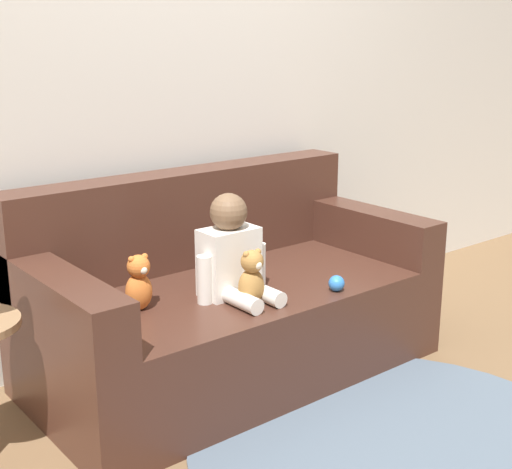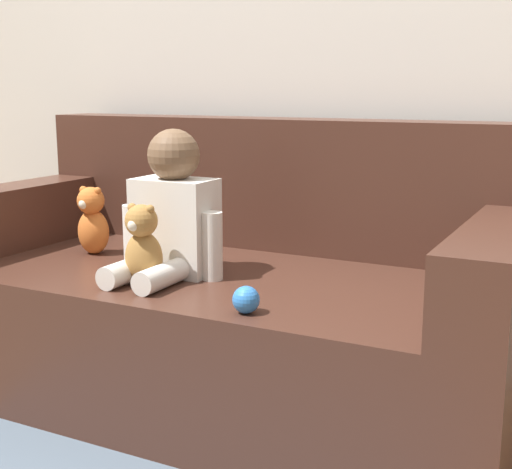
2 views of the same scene
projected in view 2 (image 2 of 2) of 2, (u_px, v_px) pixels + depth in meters
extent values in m
plane|color=brown|center=(227.00, 398.00, 2.14)|extent=(12.00, 12.00, 0.00)
cube|color=#47281E|center=(226.00, 334.00, 2.10)|extent=(1.67, 0.85, 0.40)
cube|color=#47281E|center=(276.00, 183.00, 2.31)|extent=(1.67, 0.18, 0.42)
cube|color=#47281E|center=(28.00, 213.00, 2.38)|extent=(0.16, 0.85, 0.20)
cube|color=#47281E|center=(501.00, 263.00, 1.70)|extent=(0.16, 0.85, 0.20)
cube|color=white|center=(175.00, 226.00, 1.99)|extent=(0.22, 0.14, 0.27)
sphere|color=brown|center=(174.00, 155.00, 1.95)|extent=(0.14, 0.14, 0.14)
cylinder|color=white|center=(126.00, 272.00, 1.90)|extent=(0.06, 0.18, 0.06)
cylinder|color=white|center=(161.00, 277.00, 1.85)|extent=(0.06, 0.18, 0.06)
cylinder|color=white|center=(133.00, 237.00, 2.04)|extent=(0.06, 0.06, 0.19)
cylinder|color=white|center=(212.00, 246.00, 1.92)|extent=(0.06, 0.06, 0.19)
ellipsoid|color=#AD7A3D|center=(144.00, 258.00, 1.88)|extent=(0.11, 0.09, 0.14)
sphere|color=#AD7A3D|center=(141.00, 221.00, 1.85)|extent=(0.09, 0.09, 0.09)
sphere|color=#AD7A3D|center=(132.00, 208.00, 1.86)|extent=(0.02, 0.02, 0.02)
sphere|color=#AD7A3D|center=(150.00, 209.00, 1.83)|extent=(0.02, 0.02, 0.02)
sphere|color=beige|center=(133.00, 226.00, 1.82)|extent=(0.03, 0.03, 0.03)
ellipsoid|color=orange|center=(94.00, 232.00, 2.23)|extent=(0.10, 0.09, 0.14)
sphere|color=orange|center=(91.00, 201.00, 2.20)|extent=(0.09, 0.09, 0.09)
sphere|color=orange|center=(83.00, 190.00, 2.21)|extent=(0.02, 0.02, 0.02)
sphere|color=orange|center=(97.00, 191.00, 2.18)|extent=(0.02, 0.02, 0.02)
sphere|color=beige|center=(84.00, 204.00, 2.17)|extent=(0.03, 0.03, 0.03)
sphere|color=#337FDB|center=(246.00, 300.00, 1.64)|extent=(0.06, 0.06, 0.06)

